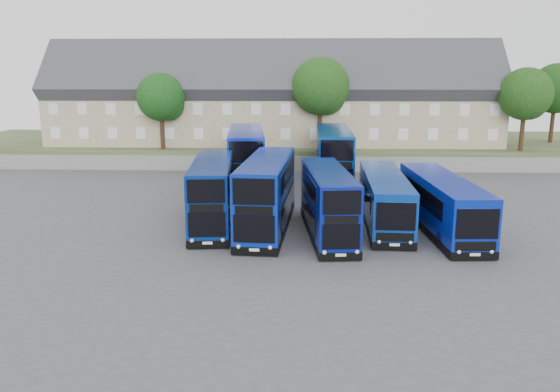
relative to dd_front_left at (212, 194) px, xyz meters
The scene contains 15 objects.
ground 7.05m from the dd_front_left, 34.59° to the right, with size 120.00×120.00×0.00m, color #45454A.
retaining_wall 20.96m from the dd_front_left, 74.58° to the left, with size 70.00×0.40×1.50m, color slate.
earth_bank 30.69m from the dd_front_left, 79.55° to the left, with size 80.00×20.00×2.00m, color #3C4828.
terrace_row 26.68m from the dd_front_left, 84.41° to the left, with size 48.00×10.40×11.20m.
dd_front_left is the anchor object (origin of this frame).
dd_front_mid 3.63m from the dd_front_left, 11.74° to the right, with size 3.28×11.24×4.41m.
dd_front_right 7.52m from the dd_front_left, 15.30° to the right, with size 3.21×10.12×3.95m.
dd_rear_left 11.79m from the dd_front_left, 85.12° to the left, with size 4.07×12.56×4.91m.
dd_rear_right 15.51m from the dd_front_left, 56.99° to the left, with size 3.00×12.29×4.87m.
coach_east_a 11.07m from the dd_front_left, ahead, with size 2.94×11.84×3.21m.
coach_east_b 14.39m from the dd_front_left, ahead, with size 3.16×12.14×3.29m.
tree_west 23.37m from the dd_front_left, 111.31° to the left, with size 4.80×4.80×7.65m.
tree_mid 23.86m from the dd_front_left, 70.50° to the left, with size 5.76×5.76×9.18m.
tree_east 35.34m from the dd_front_left, 37.50° to the left, with size 5.12×5.12×8.16m.
tree_far 44.36m from the dd_front_left, 39.98° to the left, with size 5.44×5.44×8.67m.
Camera 1 is at (0.03, -29.96, 9.56)m, focal length 35.00 mm.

